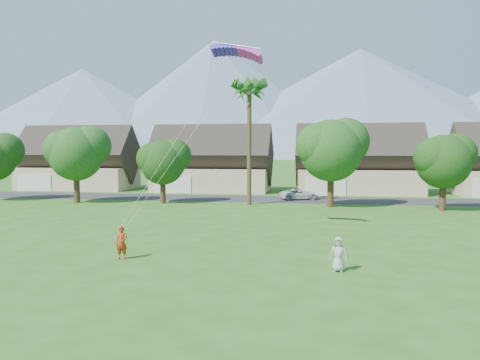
% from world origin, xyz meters
% --- Properties ---
extents(ground, '(500.00, 500.00, 0.00)m').
position_xyz_m(ground, '(0.00, 0.00, 0.00)').
color(ground, '#2D6019').
rests_on(ground, ground).
extents(street, '(90.00, 7.00, 0.01)m').
position_xyz_m(street, '(0.00, 34.00, 0.01)').
color(street, '#2D2D30').
rests_on(street, ground).
extents(kite_flyer, '(0.64, 0.43, 1.71)m').
position_xyz_m(kite_flyer, '(-5.35, 4.81, 0.86)').
color(kite_flyer, '#AC3513').
rests_on(kite_flyer, ground).
extents(watcher, '(0.86, 0.63, 1.62)m').
position_xyz_m(watcher, '(5.56, 4.13, 0.81)').
color(watcher, '#B7B8B3').
rests_on(watcher, ground).
extents(parked_car, '(4.63, 3.23, 1.17)m').
position_xyz_m(parked_car, '(2.81, 34.00, 0.59)').
color(parked_car, silver).
rests_on(parked_car, ground).
extents(mountain_ridge, '(540.00, 240.00, 70.00)m').
position_xyz_m(mountain_ridge, '(10.40, 260.00, 29.07)').
color(mountain_ridge, slate).
rests_on(mountain_ridge, ground).
extents(houses_row, '(72.75, 8.19, 8.86)m').
position_xyz_m(houses_row, '(0.49, 42.99, 3.44)').
color(houses_row, beige).
rests_on(houses_row, ground).
extents(tree_row, '(62.27, 6.67, 8.45)m').
position_xyz_m(tree_row, '(-1.14, 27.92, 4.89)').
color(tree_row, '#47301C').
rests_on(tree_row, ground).
extents(fan_palm, '(3.00, 3.00, 13.80)m').
position_xyz_m(fan_palm, '(-2.00, 28.50, 11.80)').
color(fan_palm, '#4C3D26').
rests_on(fan_palm, ground).
extents(parafoil_kite, '(3.40, 1.16, 0.50)m').
position_xyz_m(parafoil_kite, '(-0.49, 12.18, 11.93)').
color(parafoil_kite, '#3C1CD3').
rests_on(parafoil_kite, ground).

